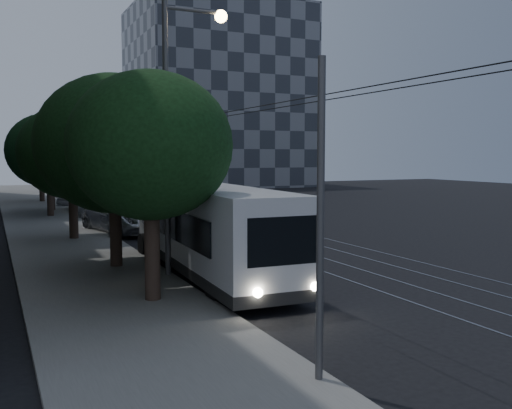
{
  "coord_description": "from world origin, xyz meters",
  "views": [
    {
      "loc": [
        -10.67,
        -18.73,
        4.27
      ],
      "look_at": [
        -0.02,
        4.02,
        2.07
      ],
      "focal_mm": 40.0,
      "sensor_mm": 36.0,
      "label": 1
    }
  ],
  "objects": [
    {
      "name": "ground",
      "position": [
        0.0,
        0.0,
        0.0
      ],
      "size": [
        120.0,
        120.0,
        0.0
      ],
      "primitive_type": "plane",
      "color": "black",
      "rests_on": "ground"
    },
    {
      "name": "sidewalk",
      "position": [
        -7.5,
        20.0,
        0.07
      ],
      "size": [
        5.0,
        90.0,
        0.15
      ],
      "primitive_type": "cube",
      "color": "slate",
      "rests_on": "ground"
    },
    {
      "name": "tram_rails",
      "position": [
        2.5,
        20.0,
        0.01
      ],
      "size": [
        4.52,
        90.0,
        0.02
      ],
      "color": "gray",
      "rests_on": "ground"
    },
    {
      "name": "overhead_wires",
      "position": [
        -4.97,
        20.0,
        3.47
      ],
      "size": [
        2.23,
        90.0,
        6.0
      ],
      "color": "black",
      "rests_on": "ground"
    },
    {
      "name": "building_distant_right",
      "position": [
        18.0,
        55.0,
        12.0
      ],
      "size": [
        22.0,
        18.0,
        24.0
      ],
      "primitive_type": "cube",
      "color": "#31363F",
      "rests_on": "ground"
    },
    {
      "name": "trolleybus",
      "position": [
        -3.71,
        0.35,
        1.69
      ],
      "size": [
        3.02,
        12.32,
        5.63
      ],
      "rotation": [
        0.0,
        0.0,
        -0.04
      ],
      "color": "#BDBDC0",
      "rests_on": "ground"
    },
    {
      "name": "pickup_silver",
      "position": [
        -3.98,
        12.31,
        0.86
      ],
      "size": [
        4.32,
        6.72,
        1.72
      ],
      "primitive_type": "imported",
      "rotation": [
        0.0,
        0.0,
        0.25
      ],
      "color": "#A1A4A9",
      "rests_on": "ground"
    },
    {
      "name": "car_white_a",
      "position": [
        -4.3,
        19.0,
        0.61
      ],
      "size": [
        2.81,
        3.88,
        1.23
      ],
      "primitive_type": "imported",
      "rotation": [
        0.0,
        0.0,
        0.43
      ],
      "color": "#B2B2B6",
      "rests_on": "ground"
    },
    {
      "name": "car_white_b",
      "position": [
        -3.7,
        24.0,
        0.7
      ],
      "size": [
        2.62,
        5.05,
        1.4
      ],
      "primitive_type": "imported",
      "rotation": [
        0.0,
        0.0,
        -0.14
      ],
      "color": "silver",
      "rests_on": "ground"
    },
    {
      "name": "car_white_c",
      "position": [
        -4.3,
        25.18,
        0.76
      ],
      "size": [
        1.87,
        4.68,
        1.51
      ],
      "primitive_type": "imported",
      "rotation": [
        0.0,
        0.0,
        0.06
      ],
      "color": "white",
      "rests_on": "ground"
    },
    {
      "name": "car_white_d",
      "position": [
        -4.3,
        31.08,
        0.77
      ],
      "size": [
        3.53,
        4.86,
        1.54
      ],
      "primitive_type": "imported",
      "rotation": [
        0.0,
        0.0,
        -0.43
      ],
      "color": "silver",
      "rests_on": "ground"
    },
    {
      "name": "tree_0",
      "position": [
        -6.56,
        -3.0,
        4.5
      ],
      "size": [
        4.65,
        4.65,
        6.62
      ],
      "color": "black",
      "rests_on": "ground"
    },
    {
      "name": "tree_1",
      "position": [
        -6.5,
        2.45,
        4.66
      ],
      "size": [
        5.67,
        5.67,
        7.22
      ],
      "color": "black",
      "rests_on": "ground"
    },
    {
      "name": "tree_2",
      "position": [
        -6.98,
        10.45,
        4.4
      ],
      "size": [
        5.15,
        5.15,
        6.73
      ],
      "color": "black",
      "rests_on": "ground"
    },
    {
      "name": "tree_3",
      "position": [
        -7.0,
        22.0,
        4.54
      ],
      "size": [
        5.57,
        5.57,
        7.05
      ],
      "color": "black",
      "rests_on": "ground"
    },
    {
      "name": "tree_4",
      "position": [
        -6.5,
        26.26,
        4.46
      ],
      "size": [
        4.63,
        4.63,
        6.57
      ],
      "color": "black",
      "rests_on": "ground"
    },
    {
      "name": "tree_5",
      "position": [
        -6.5,
        35.07,
        4.59
      ],
      "size": [
        5.33,
        5.33,
        7.0
      ],
      "color": "black",
      "rests_on": "ground"
    },
    {
      "name": "streetlamp_near",
      "position": [
        -4.79,
        0.09,
        5.76
      ],
      "size": [
        2.32,
        0.44,
        9.52
      ],
      "color": "#4F4F51",
      "rests_on": "ground"
    },
    {
      "name": "streetlamp_far",
      "position": [
        -4.8,
        24.09,
        5.67
      ],
      "size": [
        2.28,
        0.44,
        9.35
      ],
      "color": "#4F4F51",
      "rests_on": "ground"
    }
  ]
}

